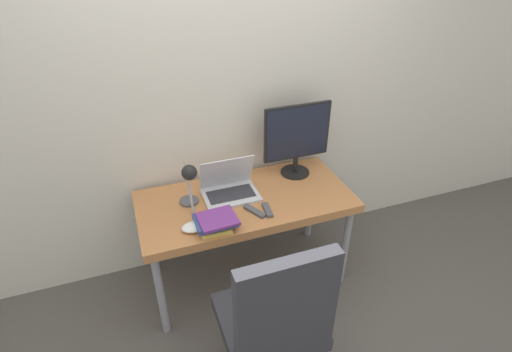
# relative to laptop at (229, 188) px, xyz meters

# --- Properties ---
(ground_plane) EXTENTS (12.00, 12.00, 0.00)m
(ground_plane) POSITION_rel_laptop_xyz_m (0.09, -0.42, -0.77)
(ground_plane) COLOR #514C47
(wall_back) EXTENTS (8.00, 0.05, 2.60)m
(wall_back) POSITION_rel_laptop_xyz_m (0.09, 0.32, 0.53)
(wall_back) COLOR beige
(wall_back) RESTS_ON ground_plane
(desk) EXTENTS (1.42, 0.67, 0.72)m
(desk) POSITION_rel_laptop_xyz_m (0.09, -0.08, -0.12)
(desk) COLOR #B77542
(desk) RESTS_ON ground_plane
(laptop) EXTENTS (0.36, 0.26, 0.26)m
(laptop) POSITION_rel_laptop_xyz_m (0.00, 0.00, 0.00)
(laptop) COLOR silver
(laptop) RESTS_ON desk
(monitor) EXTENTS (0.48, 0.21, 0.53)m
(monitor) POSITION_rel_laptop_xyz_m (0.53, 0.10, 0.24)
(monitor) COLOR black
(monitor) RESTS_ON desk
(desk_lamp) EXTENTS (0.12, 0.24, 0.35)m
(desk_lamp) POSITION_rel_laptop_xyz_m (-0.28, -0.10, 0.18)
(desk_lamp) COLOR #4C4C51
(desk_lamp) RESTS_ON desk
(office_chair) EXTENTS (0.54, 0.55, 1.09)m
(office_chair) POSITION_rel_laptop_xyz_m (-0.05, -0.95, -0.18)
(office_chair) COLOR black
(office_chair) RESTS_ON ground_plane
(book_stack) EXTENTS (0.25, 0.22, 0.08)m
(book_stack) POSITION_rel_laptop_xyz_m (-0.18, -0.30, -0.01)
(book_stack) COLOR gold
(book_stack) RESTS_ON desk
(tv_remote) EXTENTS (0.05, 0.15, 0.02)m
(tv_remote) POSITION_rel_laptop_xyz_m (0.17, -0.26, -0.04)
(tv_remote) COLOR #4C4C51
(tv_remote) RESTS_ON desk
(media_remote) EXTENTS (0.11, 0.17, 0.02)m
(media_remote) POSITION_rel_laptop_xyz_m (0.09, -0.25, -0.04)
(media_remote) COLOR #4C4C51
(media_remote) RESTS_ON desk
(game_controller) EXTENTS (0.15, 0.10, 0.04)m
(game_controller) POSITION_rel_laptop_xyz_m (-0.30, -0.28, -0.03)
(game_controller) COLOR white
(game_controller) RESTS_ON desk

